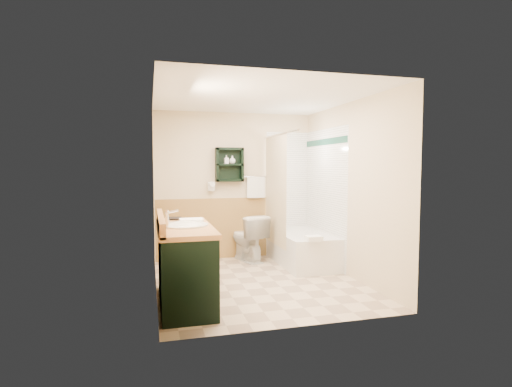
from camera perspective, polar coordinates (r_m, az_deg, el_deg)
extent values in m
plane|color=beige|center=(5.38, 0.31, -12.57)|extent=(3.00, 3.00, 0.00)
cube|color=beige|center=(6.64, -3.14, 1.11)|extent=(2.60, 0.04, 2.40)
cube|color=beige|center=(4.98, -14.48, 0.03)|extent=(0.04, 3.00, 2.40)
cube|color=beige|center=(5.66, 13.32, 0.51)|extent=(0.04, 3.00, 2.40)
cube|color=white|center=(5.23, 0.32, 13.75)|extent=(2.60, 3.00, 0.04)
cube|color=black|center=(6.50, -3.81, 4.13)|extent=(0.45, 0.15, 0.55)
cylinder|color=silver|center=(6.04, 3.33, 8.41)|extent=(0.03, 1.60, 0.03)
cube|color=black|center=(4.56, -10.10, -10.00)|extent=(0.59, 1.38, 0.87)
cube|color=white|center=(6.36, 6.47, -7.71)|extent=(0.74, 1.50, 0.49)
imported|color=white|center=(6.47, -1.18, -6.37)|extent=(0.60, 0.84, 0.74)
cube|color=white|center=(4.74, -9.23, -3.83)|extent=(0.27, 0.21, 0.04)
imported|color=black|center=(5.03, -12.62, -2.39)|extent=(0.16, 0.06, 0.22)
cube|color=white|center=(5.62, 8.23, -6.36)|extent=(0.22, 0.18, 0.07)
imported|color=white|center=(6.49, -4.26, 4.55)|extent=(0.09, 0.15, 0.06)
imported|color=white|center=(6.51, -3.40, 4.72)|extent=(0.13, 0.15, 0.10)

